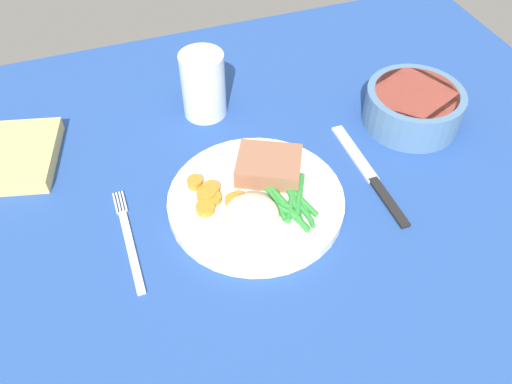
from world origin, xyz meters
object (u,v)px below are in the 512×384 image
at_px(knife, 370,175).
at_px(salad_bowl, 413,105).
at_px(water_glass, 204,89).
at_px(napkin, 15,156).
at_px(dinner_plate, 256,201).
at_px(meat_portion, 269,166).
at_px(fork, 129,240).

relative_size(knife, salad_bowl, 1.42).
bearing_deg(water_glass, napkin, -176.31).
relative_size(dinner_plate, knife, 1.13).
bearing_deg(salad_bowl, meat_portion, -169.64).
bearing_deg(water_glass, knife, -50.35).
bearing_deg(knife, salad_bowl, 37.85).
relative_size(meat_portion, salad_bowl, 0.59).
bearing_deg(salad_bowl, water_glass, 156.04).
bearing_deg(fork, napkin, 118.32).
xyz_separation_m(knife, salad_bowl, (0.11, 0.08, 0.03)).
height_order(dinner_plate, salad_bowl, salad_bowl).
xyz_separation_m(knife, water_glass, (-0.18, 0.21, 0.04)).
xyz_separation_m(meat_portion, knife, (0.14, -0.04, -0.03)).
distance_m(meat_portion, fork, 0.21).
bearing_deg(fork, salad_bowl, 6.28).
bearing_deg(fork, dinner_plate, -3.51).
distance_m(knife, water_glass, 0.28).
distance_m(dinner_plate, fork, 0.17).
xyz_separation_m(fork, salad_bowl, (0.45, 0.08, 0.03)).
height_order(fork, water_glass, water_glass).
height_order(meat_portion, water_glass, water_glass).
relative_size(dinner_plate, salad_bowl, 1.60).
distance_m(knife, salad_bowl, 0.14).
relative_size(meat_portion, knife, 0.41).
height_order(knife, water_glass, water_glass).
xyz_separation_m(fork, napkin, (-0.12, 0.19, 0.01)).
distance_m(meat_portion, napkin, 0.36).
bearing_deg(knife, water_glass, 130.49).
distance_m(knife, napkin, 0.50).
height_order(dinner_plate, water_glass, water_glass).
bearing_deg(napkin, salad_bowl, -10.87).
bearing_deg(knife, meat_portion, 164.72).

